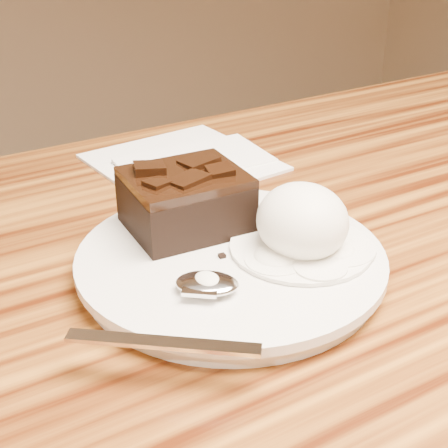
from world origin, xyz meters
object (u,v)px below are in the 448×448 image
plate (231,264)px  ice_cream_scoop (302,221)px  napkin (182,161)px  brownie (186,204)px  spoon (207,286)px

plate → ice_cream_scoop: (0.05, -0.02, 0.03)m
plate → ice_cream_scoop: size_ratio=3.25×
plate → napkin: bearing=71.1°
plate → brownie: bearing=99.4°
brownie → plate: bearing=-80.6°
ice_cream_scoop → spoon: size_ratio=0.41×
ice_cream_scoop → napkin: 0.25m
spoon → ice_cream_scoop: bearing=-42.6°
brownie → spoon: bearing=-109.9°
plate → ice_cream_scoop: bearing=-25.7°
napkin → plate: bearing=-108.9°
brownie → ice_cream_scoop: 0.10m
plate → brownie: 0.06m
brownie → ice_cream_scoop: bearing=-53.5°
spoon → brownie: bearing=18.8°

